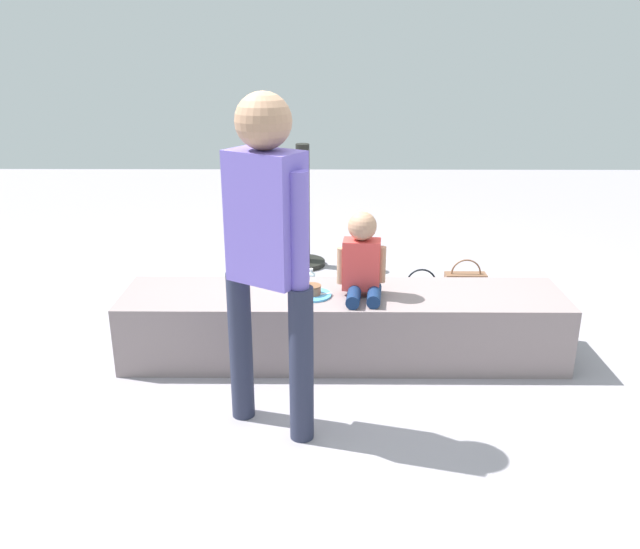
# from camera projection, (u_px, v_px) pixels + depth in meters

# --- Properties ---
(ground_plane) EXTENTS (12.00, 12.00, 0.00)m
(ground_plane) POSITION_uv_depth(u_px,v_px,m) (342.00, 356.00, 3.84)
(ground_plane) COLOR gray
(concrete_ledge) EXTENTS (2.54, 0.55, 0.40)m
(concrete_ledge) POSITION_uv_depth(u_px,v_px,m) (343.00, 325.00, 3.77)
(concrete_ledge) COLOR gray
(concrete_ledge) RESTS_ON ground_plane
(child_seated) EXTENTS (0.28, 0.32, 0.48)m
(child_seated) POSITION_uv_depth(u_px,v_px,m) (362.00, 260.00, 3.60)
(child_seated) COLOR navy
(child_seated) RESTS_ON concrete_ledge
(adult_standing) EXTENTS (0.41, 0.33, 1.58)m
(adult_standing) POSITION_uv_depth(u_px,v_px,m) (267.00, 239.00, 2.82)
(adult_standing) COLOR #262A40
(adult_standing) RESTS_ON ground_plane
(cake_plate) EXTENTS (0.22, 0.22, 0.07)m
(cake_plate) POSITION_uv_depth(u_px,v_px,m) (312.00, 292.00, 3.66)
(cake_plate) COLOR #4CA5D8
(cake_plate) RESTS_ON concrete_ledge
(gift_bag) EXTENTS (0.24, 0.13, 0.30)m
(gift_bag) POSITION_uv_depth(u_px,v_px,m) (297.00, 308.00, 4.20)
(gift_bag) COLOR #4C99E0
(gift_bag) RESTS_ON ground_plane
(railing_post) EXTENTS (0.36, 0.36, 1.01)m
(railing_post) POSITION_uv_depth(u_px,v_px,m) (303.00, 222.00, 5.28)
(railing_post) COLOR black
(railing_post) RESTS_ON ground_plane
(water_bottle_near_gift) EXTENTS (0.07, 0.07, 0.18)m
(water_bottle_near_gift) POSITION_uv_depth(u_px,v_px,m) (311.00, 281.00, 4.80)
(water_bottle_near_gift) COLOR silver
(water_bottle_near_gift) RESTS_ON ground_plane
(water_bottle_far_side) EXTENTS (0.06, 0.06, 0.24)m
(water_bottle_far_side) POSITION_uv_depth(u_px,v_px,m) (246.00, 307.00, 4.27)
(water_bottle_far_side) COLOR silver
(water_bottle_far_side) RESTS_ON ground_plane
(party_cup_red) EXTENTS (0.07, 0.07, 0.12)m
(party_cup_red) POSITION_uv_depth(u_px,v_px,m) (335.00, 307.00, 4.39)
(party_cup_red) COLOR red
(party_cup_red) RESTS_ON ground_plane
(cake_box_white) EXTENTS (0.34, 0.33, 0.11)m
(cake_box_white) POSITION_uv_depth(u_px,v_px,m) (264.00, 292.00, 4.68)
(cake_box_white) COLOR white
(cake_box_white) RESTS_ON ground_plane
(handbag_black_leather) EXTENTS (0.27, 0.11, 0.34)m
(handbag_black_leather) POSITION_uv_depth(u_px,v_px,m) (420.00, 298.00, 4.36)
(handbag_black_leather) COLOR black
(handbag_black_leather) RESTS_ON ground_plane
(handbag_brown_canvas) EXTENTS (0.30, 0.11, 0.29)m
(handbag_brown_canvas) POSITION_uv_depth(u_px,v_px,m) (465.00, 284.00, 4.69)
(handbag_brown_canvas) COLOR brown
(handbag_brown_canvas) RESTS_ON ground_plane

